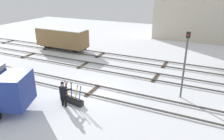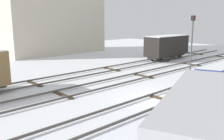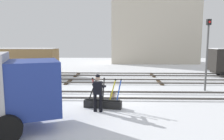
{
  "view_description": "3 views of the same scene",
  "coord_description": "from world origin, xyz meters",
  "px_view_note": "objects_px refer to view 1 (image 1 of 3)",
  "views": [
    {
      "loc": [
        7.22,
        -12.0,
        7.14
      ],
      "look_at": [
        0.44,
        2.38,
        0.86
      ],
      "focal_mm": 34.47,
      "sensor_mm": 36.0,
      "label": 1
    },
    {
      "loc": [
        -10.84,
        -7.58,
        4.29
      ],
      "look_at": [
        -1.21,
        2.66,
        1.4
      ],
      "focal_mm": 40.32,
      "sensor_mm": 36.0,
      "label": 2
    },
    {
      "loc": [
        0.32,
        -11.78,
        3.1
      ],
      "look_at": [
        -0.07,
        1.95,
        1.29
      ],
      "focal_mm": 34.17,
      "sensor_mm": 36.0,
      "label": 3
    }
  ],
  "objects_px": {
    "rail_worker": "(63,93)",
    "signal_post": "(185,60)",
    "freight_car_back_track": "(62,38)",
    "switch_lever_frame": "(72,99)"
  },
  "relations": [
    {
      "from": "rail_worker",
      "to": "signal_post",
      "type": "relative_size",
      "value": 0.38
    },
    {
      "from": "switch_lever_frame",
      "to": "freight_car_back_track",
      "type": "height_order",
      "value": "freight_car_back_track"
    },
    {
      "from": "switch_lever_frame",
      "to": "signal_post",
      "type": "xyz_separation_m",
      "value": [
        6.3,
        3.78,
        2.45
      ]
    },
    {
      "from": "switch_lever_frame",
      "to": "rail_worker",
      "type": "relative_size",
      "value": 1.08
    },
    {
      "from": "rail_worker",
      "to": "signal_post",
      "type": "bearing_deg",
      "value": 43.4
    },
    {
      "from": "freight_car_back_track",
      "to": "rail_worker",
      "type": "bearing_deg",
      "value": -51.51
    },
    {
      "from": "switch_lever_frame",
      "to": "signal_post",
      "type": "bearing_deg",
      "value": 40.65
    },
    {
      "from": "switch_lever_frame",
      "to": "rail_worker",
      "type": "distance_m",
      "value": 0.9
    },
    {
      "from": "rail_worker",
      "to": "freight_car_back_track",
      "type": "bearing_deg",
      "value": 137.32
    },
    {
      "from": "signal_post",
      "to": "freight_car_back_track",
      "type": "height_order",
      "value": "signal_post"
    }
  ]
}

